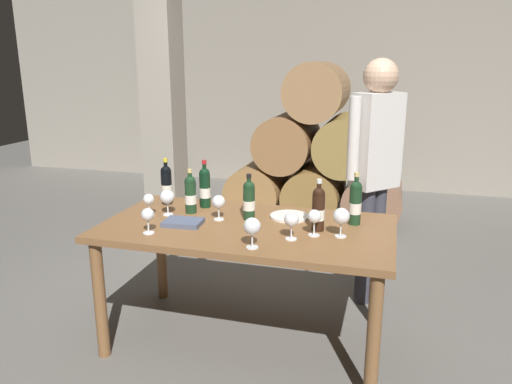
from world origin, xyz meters
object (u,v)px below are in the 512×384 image
Objects in this scene: wine_glass_5 at (291,220)px; serving_plate at (289,216)px; wine_bottle_0 at (191,194)px; tasting_notebook at (183,222)px; wine_bottle_2 at (249,200)px; wine_bottle_5 at (318,208)px; wine_bottle_4 at (205,187)px; wine_glass_1 at (252,227)px; sommelier_presenting at (375,160)px; wine_glass_4 at (148,216)px; wine_glass_7 at (219,202)px; wine_bottle_3 at (355,202)px; wine_bottle_1 at (166,184)px; wine_glass_2 at (149,200)px; dining_table at (247,240)px; wine_glass_3 at (341,217)px; wine_glass_6 at (167,197)px; wine_glass_0 at (314,217)px.

serving_plate is at bearing 103.35° from wine_glass_5.
tasting_notebook is at bearing -78.06° from wine_bottle_0.
wine_bottle_5 reaches higher than wine_bottle_2.
wine_bottle_4 is at bearing 162.00° from wine_bottle_5.
wine_glass_1 is 0.09× the size of sommelier_presenting.
wine_glass_7 is (0.30, 0.34, 0.01)m from wine_glass_4.
wine_bottle_3 reaches higher than wine_glass_5.
wine_glass_1 is at bearing -131.76° from wine_bottle_3.
wine_glass_2 is at bearing -86.30° from wine_bottle_1.
wine_bottle_1 is at bearing 152.35° from wine_glass_7.
wine_bottle_3 is 1.25m from wine_glass_2.
wine_glass_4 is (0.16, -0.58, -0.03)m from wine_bottle_1.
dining_table is at bearing 10.70° from tasting_notebook.
wine_bottle_4 is at bearing 160.31° from wine_glass_3.
wine_glass_3 is 1.07× the size of wine_glass_5.
serving_plate is at bearing 11.90° from wine_glass_6.
wine_glass_6 is at bearing 174.53° from wine_glass_3.
wine_bottle_1 is 1.10m from wine_bottle_5.
wine_bottle_2 is 1.89× the size of wine_glass_0.
wine_glass_4 is 0.61× the size of serving_plate.
dining_table is at bearing 151.49° from wine_glass_5.
wine_bottle_0 is 1.00× the size of wine_bottle_2.
wine_glass_5 is (-0.31, -0.36, -0.03)m from wine_bottle_3.
wine_bottle_5 is 0.16m from wine_glass_3.
wine_glass_5 reaches higher than dining_table.
wine_glass_6 is at bearing 178.25° from wine_bottle_5.
wine_bottle_5 is 0.79m from sommelier_presenting.
tasting_notebook is at bearing 174.14° from wine_glass_5.
dining_table is at bearing 111.24° from wine_glass_1.
wine_bottle_1 is at bearing 147.72° from wine_bottle_0.
tasting_notebook is at bearing 153.75° from wine_glass_1.
wine_bottle_3 is (1.26, -0.10, 0.00)m from wine_bottle_1.
sommelier_presenting is (1.32, 0.75, 0.18)m from wine_glass_2.
wine_glass_6 is 1.42m from sommelier_presenting.
wine_glass_2 is at bearing -173.87° from wine_glass_7.
wine_bottle_4 is (0.04, 0.14, 0.01)m from wine_bottle_0.
wine_glass_1 is at bearing -127.77° from wine_bottle_5.
wine_glass_0 is at bearing -9.71° from dining_table.
wine_glass_7 is at bearing 168.66° from wine_glass_0.
wine_bottle_2 is 0.52m from wine_glass_6.
wine_bottle_5 is at bearing -110.73° from sommelier_presenting.
wine_bottle_0 is at bearing -173.46° from serving_plate.
wine_bottle_1 reaches higher than tasting_notebook.
wine_glass_0 is (-0.01, -0.10, -0.02)m from wine_bottle_5.
wine_bottle_0 reaches higher than wine_glass_1.
wine_glass_2 is at bearing 177.49° from wine_glass_3.
wine_glass_1 is at bearing -135.81° from wine_glass_0.
dining_table is 0.28m from wine_glass_7.
dining_table is 5.39× the size of wine_bottle_4.
wine_bottle_3 is 1.20m from wine_glass_4.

